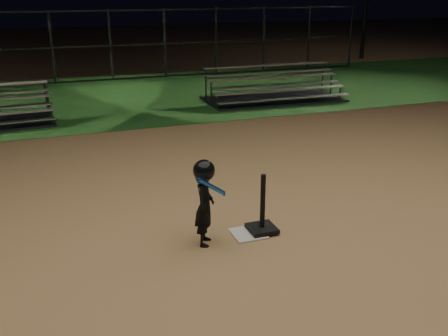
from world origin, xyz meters
TOP-DOWN VIEW (x-y plane):
  - ground at (0.00, 0.00)m, footprint 80.00×80.00m
  - grass_strip at (0.00, 10.00)m, footprint 60.00×8.00m
  - home_plate at (0.00, 0.00)m, footprint 0.45×0.45m
  - batting_tee at (0.21, 0.01)m, footprint 0.38×0.38m
  - child_batter at (-0.65, -0.04)m, footprint 0.49×0.53m
  - bleacher_right at (4.08, 7.89)m, footprint 4.13×2.08m
  - backstop_fence at (0.00, 13.00)m, footprint 20.08×0.08m

SIDE VIEW (x-z plane):
  - ground at x=0.00m, z-range 0.00..0.00m
  - grass_strip at x=0.00m, z-range 0.00..0.01m
  - home_plate at x=0.00m, z-range 0.00..0.02m
  - batting_tee at x=0.21m, z-range -0.24..0.60m
  - bleacher_right at x=4.08m, z-range -0.29..0.71m
  - child_batter at x=-0.65m, z-range 0.04..1.23m
  - backstop_fence at x=0.00m, z-range 0.00..2.50m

